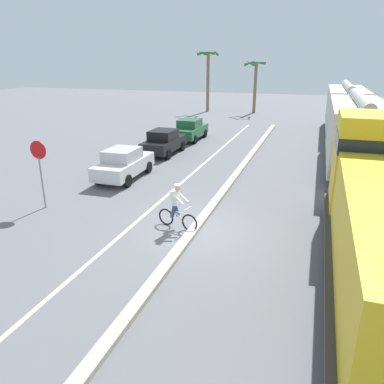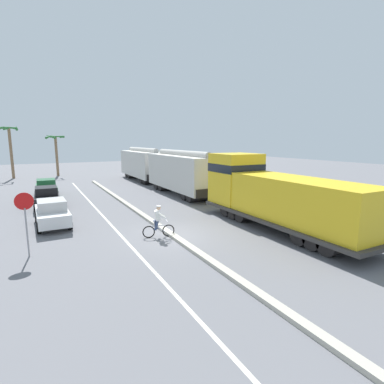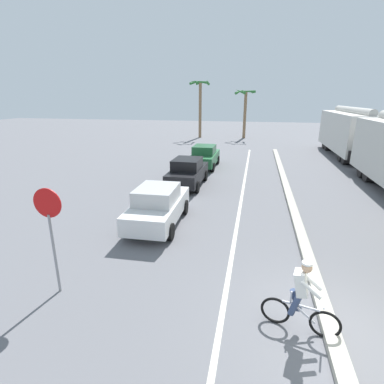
% 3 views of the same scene
% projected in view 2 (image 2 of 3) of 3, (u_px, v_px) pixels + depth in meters
% --- Properties ---
extents(ground_plane, '(120.00, 120.00, 0.00)m').
position_uv_depth(ground_plane, '(170.00, 235.00, 16.27)').
color(ground_plane, slate).
extents(median_curb, '(0.36, 36.00, 0.16)m').
position_uv_depth(median_curb, '(137.00, 211.00, 21.49)').
color(median_curb, '#B2AD9E').
rests_on(median_curb, ground).
extents(lane_stripe, '(0.14, 36.00, 0.01)m').
position_uv_depth(lane_stripe, '(103.00, 216.00, 20.41)').
color(lane_stripe, silver).
rests_on(lane_stripe, ground).
extents(locomotive, '(3.10, 11.61, 4.20)m').
position_uv_depth(locomotive, '(271.00, 197.00, 17.69)').
color(locomotive, gold).
rests_on(locomotive, ground).
extents(hopper_car_lead, '(2.90, 10.60, 4.18)m').
position_uv_depth(hopper_car_lead, '(182.00, 173.00, 28.26)').
color(hopper_car_lead, beige).
rests_on(hopper_car_lead, ground).
extents(hopper_car_middle, '(2.90, 10.60, 4.18)m').
position_uv_depth(hopper_car_middle, '(143.00, 164.00, 38.39)').
color(hopper_car_middle, beige).
rests_on(hopper_car_middle, ground).
extents(parked_car_white, '(1.92, 4.24, 1.62)m').
position_uv_depth(parked_car_white, '(52.00, 213.00, 17.87)').
color(parked_car_white, silver).
rests_on(parked_car_white, ground).
extents(parked_car_black, '(1.86, 4.21, 1.62)m').
position_uv_depth(parked_car_black, '(47.00, 197.00, 22.85)').
color(parked_car_black, black).
rests_on(parked_car_black, ground).
extents(parked_car_green, '(1.86, 4.21, 1.62)m').
position_uv_depth(parked_car_green, '(46.00, 188.00, 27.26)').
color(parked_car_green, '#286B3D').
rests_on(parked_car_green, ground).
extents(cyclist, '(1.68, 0.57, 1.71)m').
position_uv_depth(cyclist, '(158.00, 222.00, 15.78)').
color(cyclist, black).
rests_on(cyclist, ground).
extents(stop_sign, '(0.76, 0.08, 2.88)m').
position_uv_depth(stop_sign, '(25.00, 212.00, 12.95)').
color(stop_sign, gray).
rests_on(stop_sign, ground).
extents(palm_tree_near, '(2.49, 2.77, 7.08)m').
position_uv_depth(palm_tree_near, '(10.00, 140.00, 39.66)').
color(palm_tree_near, '#846647').
rests_on(palm_tree_near, ground).
extents(palm_tree_far, '(2.57, 2.69, 5.99)m').
position_uv_depth(palm_tree_far, '(56.00, 145.00, 42.78)').
color(palm_tree_far, '#846647').
rests_on(palm_tree_far, ground).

